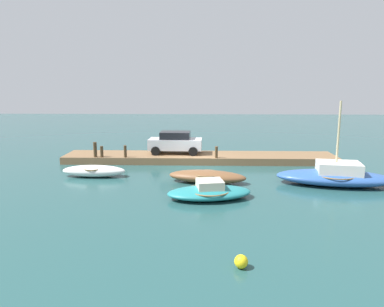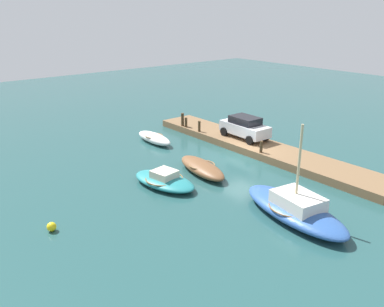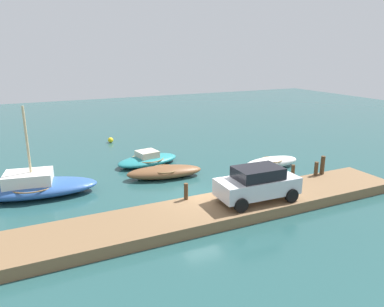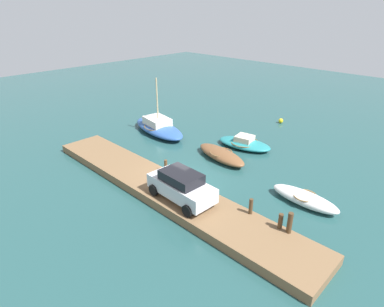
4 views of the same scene
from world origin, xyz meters
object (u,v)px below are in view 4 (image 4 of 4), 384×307
object	(u,v)px
rowboat_brown	(221,155)
marker_buoy	(281,121)
motorboat_teal	(244,143)
mooring_post_mid_west	(251,206)
mooring_post_west	(166,166)
sailboat_blue	(158,127)
rowboat_white	(305,198)
mooring_post_mid_east	(280,221)
mooring_post_east	(290,223)
parked_car	(181,186)

from	to	relation	value
rowboat_brown	marker_buoy	distance (m)	9.80
motorboat_teal	mooring_post_mid_west	size ratio (longest dim) A/B	5.36
mooring_post_west	sailboat_blue	bearing A→B (deg)	143.01
sailboat_blue	marker_buoy	world-z (taller)	sailboat_blue
motorboat_teal	mooring_post_west	size ratio (longest dim) A/B	5.61
rowboat_white	mooring_post_mid_east	xyz separation A→B (m)	(0.43, -3.41, 0.54)
rowboat_white	mooring_post_mid_west	size ratio (longest dim) A/B	4.65
rowboat_brown	mooring_post_west	world-z (taller)	mooring_post_west
mooring_post_mid_west	mooring_post_west	bearing A→B (deg)	180.00
mooring_post_mid_west	mooring_post_east	bearing A→B (deg)	0.00
mooring_post_east	rowboat_white	bearing A→B (deg)	104.55
marker_buoy	mooring_post_mid_east	bearing A→B (deg)	-60.11
rowboat_white	mooring_post_east	xyz separation A→B (m)	(0.88, -3.41, 0.68)
marker_buoy	mooring_post_west	bearing A→B (deg)	-89.01
mooring_post_east	marker_buoy	bearing A→B (deg)	121.23
mooring_post_east	parked_car	bearing A→B (deg)	-164.72
rowboat_white	marker_buoy	xyz separation A→B (m)	(-7.80, 10.92, -0.14)
mooring_post_west	mooring_post_mid_east	size ratio (longest dim) A/B	1.03
mooring_post_mid_east	mooring_post_east	bearing A→B (deg)	0.00
parked_car	mooring_post_west	bearing A→B (deg)	154.82
mooring_post_west	marker_buoy	distance (m)	14.34
mooring_post_mid_west	parked_car	bearing A→B (deg)	-156.11
motorboat_teal	parked_car	world-z (taller)	parked_car
motorboat_teal	sailboat_blue	xyz separation A→B (m)	(-7.05, -2.60, 0.17)
motorboat_teal	mooring_post_east	world-z (taller)	mooring_post_east
mooring_post_west	mooring_post_mid_east	distance (m)	7.99
sailboat_blue	mooring_post_mid_west	xyz separation A→B (m)	(12.77, -4.85, 0.41)
mooring_post_east	parked_car	world-z (taller)	parked_car
motorboat_teal	parked_car	size ratio (longest dim) A/B	1.15
mooring_post_mid_west	mooring_post_east	xyz separation A→B (m)	(2.11, 0.00, 0.11)
mooring_post_west	motorboat_teal	bearing A→B (deg)	85.32
sailboat_blue	mooring_post_west	size ratio (longest dim) A/B	8.33
mooring_post_mid_west	marker_buoy	size ratio (longest dim) A/B	1.93
parked_car	mooring_post_east	bearing A→B (deg)	17.10
mooring_post_east	marker_buoy	world-z (taller)	mooring_post_east
sailboat_blue	mooring_post_east	world-z (taller)	sailboat_blue
mooring_post_west	parked_car	size ratio (longest dim) A/B	0.20
rowboat_brown	motorboat_teal	distance (m)	2.88
mooring_post_west	mooring_post_mid_west	bearing A→B (deg)	0.00
mooring_post_mid_east	marker_buoy	world-z (taller)	mooring_post_mid_east
mooring_post_mid_west	mooring_post_east	size ratio (longest dim) A/B	0.79
rowboat_brown	mooring_post_mid_east	size ratio (longest dim) A/B	6.00
mooring_post_west	marker_buoy	xyz separation A→B (m)	(-0.25, 14.32, -0.69)
mooring_post_east	marker_buoy	distance (m)	16.77
rowboat_white	parked_car	size ratio (longest dim) A/B	0.99
mooring_post_mid_east	parked_car	xyz separation A→B (m)	(-5.04, -1.50, 0.45)
rowboat_brown	mooring_post_mid_west	size ratio (longest dim) A/B	5.58
motorboat_teal	mooring_post_west	distance (m)	7.49
marker_buoy	rowboat_white	bearing A→B (deg)	-54.45
rowboat_white	mooring_post_mid_east	world-z (taller)	mooring_post_mid_east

